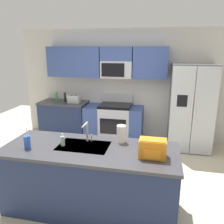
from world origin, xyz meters
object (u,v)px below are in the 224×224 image
at_px(toaster, 74,99).
at_px(sink_faucet, 87,130).
at_px(soap_dispenser, 63,141).
at_px(paper_towel_roll, 121,134).
at_px(range_oven, 114,123).
at_px(refrigerator, 191,108).
at_px(bottle_green, 57,97).
at_px(drink_cup_blue, 27,142).
at_px(pepper_mill, 65,97).
at_px(backpack, 153,148).

bearing_deg(toaster, sink_faucet, -64.54).
distance_m(soap_dispenser, paper_towel_roll, 0.80).
distance_m(range_oven, refrigerator, 1.77).
xyz_separation_m(range_oven, toaster, (-0.96, -0.05, 0.55)).
distance_m(bottle_green, drink_cup_blue, 2.76).
relative_size(drink_cup_blue, soap_dispenser, 1.70).
relative_size(pepper_mill, backpack, 0.71).
bearing_deg(toaster, range_oven, 3.12).
height_order(refrigerator, paper_towel_roll, refrigerator).
height_order(sink_faucet, soap_dispenser, sink_faucet).
distance_m(bottle_green, sink_faucet, 2.73).
distance_m(drink_cup_blue, soap_dispenser, 0.45).
xyz_separation_m(range_oven, backpack, (1.00, -2.55, 0.57)).
bearing_deg(pepper_mill, range_oven, 0.12).
bearing_deg(range_oven, bottle_green, 179.85).
distance_m(refrigerator, pepper_mill, 2.92).
bearing_deg(paper_towel_roll, range_oven, 104.28).
xyz_separation_m(refrigerator, bottle_green, (-3.14, 0.08, 0.09)).
relative_size(drink_cup_blue, backpack, 0.90).
height_order(range_oven, refrigerator, refrigerator).
xyz_separation_m(refrigerator, soap_dispenser, (-1.90, -2.38, 0.04)).
distance_m(range_oven, pepper_mill, 1.34).
xyz_separation_m(soap_dispenser, paper_towel_roll, (0.74, 0.29, 0.05)).
relative_size(drink_cup_blue, paper_towel_roll, 1.20).
bearing_deg(refrigerator, soap_dispenser, -128.50).
bearing_deg(backpack, paper_towel_roll, 139.72).
relative_size(toaster, sink_faucet, 0.99).
bearing_deg(paper_towel_roll, sink_faucet, -168.61).
height_order(toaster, soap_dispenser, toaster).
bearing_deg(drink_cup_blue, sink_faucet, 27.79).
xyz_separation_m(refrigerator, pepper_mill, (-2.92, 0.07, 0.09)).
xyz_separation_m(pepper_mill, backpack, (2.21, -2.54, 0.00)).
bearing_deg(refrigerator, bottle_green, 178.62).
bearing_deg(soap_dispenser, toaster, 107.84).
relative_size(sink_faucet, drink_cup_blue, 0.98).
relative_size(pepper_mill, sink_faucet, 0.81).
bearing_deg(sink_faucet, backpack, -17.33).
height_order(refrigerator, sink_faucet, refrigerator).
height_order(range_oven, bottle_green, bottle_green).
bearing_deg(bottle_green, paper_towel_roll, -47.57).
distance_m(range_oven, bottle_green, 1.54).
distance_m(range_oven, sink_faucet, 2.35).
distance_m(refrigerator, toaster, 2.67).
distance_m(pepper_mill, drink_cup_blue, 2.70).
xyz_separation_m(toaster, soap_dispenser, (0.77, -2.40, -0.02)).
distance_m(pepper_mill, backpack, 3.37).
bearing_deg(drink_cup_blue, range_oven, 76.99).
bearing_deg(paper_towel_roll, refrigerator, 61.17).
bearing_deg(soap_dispenser, sink_faucet, 34.88).
height_order(bottle_green, soap_dispenser, bottle_green).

